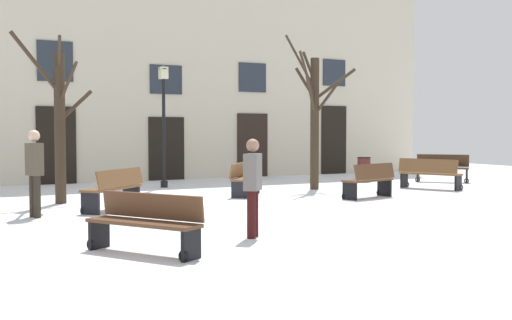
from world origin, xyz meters
TOP-DOWN VIEW (x-y plane):
  - ground_plane at (0.00, 0.00)m, footprint 35.90×35.90m
  - building_facade at (-0.00, 8.94)m, footprint 22.44×0.60m
  - tree_center at (2.80, 3.42)m, footprint 2.49×1.52m
  - tree_right_of_center at (-4.52, 3.11)m, footprint 1.93×1.33m
  - streetlamp at (-0.95, 6.02)m, footprint 0.30×0.30m
  - litter_bin at (5.77, 4.97)m, footprint 0.46×0.46m
  - bench_by_litter_bin at (-3.69, 1.32)m, footprint 1.62×1.57m
  - bench_back_to_back_right at (2.72, 0.70)m, footprint 1.63×0.88m
  - bench_near_center_tree at (-4.51, -3.63)m, footprint 1.33×1.74m
  - bench_far_corner at (7.99, 3.61)m, footprint 1.45×1.56m
  - bench_facing_shops at (0.15, 2.73)m, footprint 1.35×1.47m
  - bench_near_lamp at (5.84, 1.89)m, footprint 1.20×1.85m
  - person_strolling at (-2.58, -3.15)m, footprint 0.42×0.43m
  - person_by_shop_door at (-5.38, 0.90)m, footprint 0.33×0.43m

SIDE VIEW (x-z plane):
  - ground_plane at x=0.00m, z-range 0.00..0.00m
  - litter_bin at x=5.77m, z-range 0.00..0.84m
  - bench_near_center_tree at x=-4.51m, z-range 0.02..0.87m
  - bench_facing_shops at x=0.15m, z-range 0.01..0.89m
  - bench_back_to_back_right at x=2.72m, z-range 0.01..0.90m
  - bench_near_lamp at x=5.84m, z-range 0.01..0.92m
  - bench_by_litter_bin at x=-3.69m, z-range 0.02..0.92m
  - bench_far_corner at x=7.99m, z-range 0.02..0.96m
  - person_strolling at x=-2.58m, z-range 0.08..1.67m
  - person_by_shop_door at x=-5.38m, z-range 0.10..1.84m
  - tree_right_of_center at x=-4.52m, z-range -0.05..3.95m
  - tree_center at x=2.80m, z-range -0.04..4.43m
  - streetlamp at x=-0.95m, z-range 0.42..4.14m
  - building_facade at x=0.00m, z-range 0.03..8.46m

